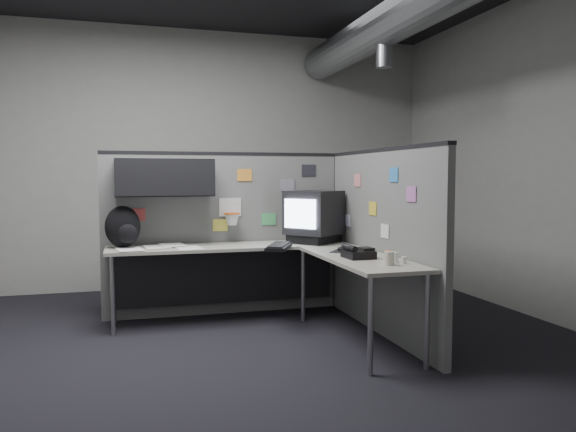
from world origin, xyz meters
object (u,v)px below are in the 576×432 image
object	(u,v)px
phone	(358,253)
backpack	(123,227)
monitor	(314,216)
desk	(262,260)
keyboard	(279,246)

from	to	relation	value
phone	backpack	size ratio (longest dim) A/B	0.63
monitor	backpack	world-z (taller)	monitor
monitor	backpack	distance (m)	1.82
desk	phone	world-z (taller)	phone
desk	backpack	xyz separation A→B (m)	(-1.23, 0.35, 0.31)
phone	monitor	bearing A→B (deg)	97.25
desk	phone	distance (m)	1.05
keyboard	backpack	world-z (taller)	backpack
monitor	backpack	size ratio (longest dim) A/B	1.63
monitor	phone	size ratio (longest dim) A/B	2.59
phone	backpack	xyz separation A→B (m)	(-1.81, 1.20, 0.15)
keyboard	backpack	size ratio (longest dim) A/B	1.32
keyboard	phone	xyz separation A→B (m)	(0.45, -0.76, 0.02)
desk	keyboard	distance (m)	0.21
monitor	keyboard	distance (m)	0.62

